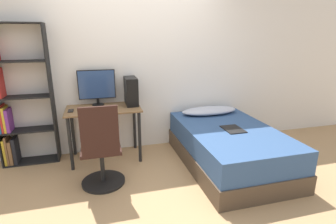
# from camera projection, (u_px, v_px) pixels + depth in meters

# --- Properties ---
(ground_plane) EXTENTS (14.00, 14.00, 0.00)m
(ground_plane) POSITION_uv_depth(u_px,v_px,m) (159.00, 192.00, 2.99)
(ground_plane) COLOR tan
(wall_back) EXTENTS (8.00, 0.05, 2.50)m
(wall_back) POSITION_uv_depth(u_px,v_px,m) (137.00, 68.00, 3.91)
(wall_back) COLOR silver
(wall_back) RESTS_ON ground_plane
(desk) EXTENTS (1.01, 0.59, 0.76)m
(desk) POSITION_uv_depth(u_px,v_px,m) (104.00, 117.00, 3.66)
(desk) COLOR brown
(desk) RESTS_ON ground_plane
(bookshelf) EXTENTS (0.72, 0.26, 1.88)m
(bookshelf) POSITION_uv_depth(u_px,v_px,m) (13.00, 102.00, 3.44)
(bookshelf) COLOR black
(bookshelf) RESTS_ON ground_plane
(office_chair) EXTENTS (0.52, 0.52, 1.02)m
(office_chair) POSITION_uv_depth(u_px,v_px,m) (102.00, 155.00, 3.02)
(office_chair) COLOR black
(office_chair) RESTS_ON ground_plane
(bed) EXTENTS (1.17, 1.87, 0.53)m
(bed) POSITION_uv_depth(u_px,v_px,m) (228.00, 147.00, 3.57)
(bed) COLOR #4C3D2D
(bed) RESTS_ON ground_plane
(pillow) EXTENTS (0.89, 0.36, 0.11)m
(pillow) POSITION_uv_depth(u_px,v_px,m) (209.00, 111.00, 4.11)
(pillow) COLOR #B2B7C6
(pillow) RESTS_ON bed
(magazine) EXTENTS (0.24, 0.32, 0.01)m
(magazine) POSITION_uv_depth(u_px,v_px,m) (233.00, 129.00, 3.44)
(magazine) COLOR black
(magazine) RESTS_ON bed
(monitor) EXTENTS (0.52, 0.17, 0.50)m
(monitor) POSITION_uv_depth(u_px,v_px,m) (97.00, 86.00, 3.71)
(monitor) COLOR black
(monitor) RESTS_ON desk
(keyboard) EXTENTS (0.35, 0.13, 0.02)m
(keyboard) POSITION_uv_depth(u_px,v_px,m) (97.00, 110.00, 3.49)
(keyboard) COLOR #33477A
(keyboard) RESTS_ON desk
(pc_tower) EXTENTS (0.17, 0.36, 0.39)m
(pc_tower) POSITION_uv_depth(u_px,v_px,m) (131.00, 91.00, 3.75)
(pc_tower) COLOR black
(pc_tower) RESTS_ON desk
(mouse) EXTENTS (0.06, 0.09, 0.02)m
(mouse) POSITION_uv_depth(u_px,v_px,m) (114.00, 109.00, 3.55)
(mouse) COLOR silver
(mouse) RESTS_ON desk
(phone) EXTENTS (0.07, 0.14, 0.01)m
(phone) POSITION_uv_depth(u_px,v_px,m) (71.00, 111.00, 3.47)
(phone) COLOR black
(phone) RESTS_ON desk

